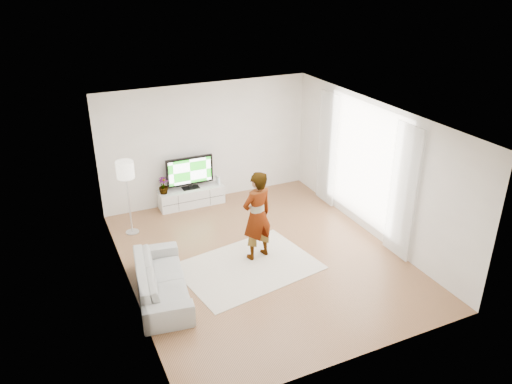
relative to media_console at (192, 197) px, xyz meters
name	(u,v)px	position (x,y,z in m)	size (l,w,h in m)	color
floor	(262,258)	(0.51, -2.76, -0.21)	(6.00, 6.00, 0.00)	#A8714C
ceiling	(263,118)	(0.51, -2.76, 2.59)	(6.00, 6.00, 0.00)	white
wall_left	(124,219)	(-1.99, -2.76, 1.19)	(0.02, 6.00, 2.80)	white
wall_right	(374,170)	(3.01, -2.76, 1.19)	(0.02, 6.00, 2.80)	white
wall_back	(207,143)	(0.51, 0.24, 1.19)	(5.00, 0.02, 2.80)	white
wall_front	(359,278)	(0.51, -5.76, 1.19)	(5.00, 0.02, 2.80)	white
window	(365,163)	(2.99, -2.46, 1.24)	(0.01, 2.60, 2.50)	white
curtain_near	(403,192)	(2.91, -3.76, 1.14)	(0.04, 0.70, 2.60)	white
curtain_far	(327,149)	(2.91, -1.16, 1.14)	(0.04, 0.70, 2.60)	white
media_console	(192,197)	(0.00, 0.00, 0.00)	(1.52, 0.43, 0.43)	white
television	(190,172)	(0.00, 0.03, 0.63)	(1.10, 0.22, 0.77)	black
game_console	(218,180)	(0.67, 0.00, 0.31)	(0.07, 0.15, 0.20)	white
potted_plant	(163,186)	(-0.65, 0.00, 0.41)	(0.22, 0.22, 0.39)	#3F7238
rug	(248,267)	(0.14, -2.96, -0.21)	(2.45, 1.77, 0.01)	beige
player	(257,216)	(0.44, -2.70, 0.68)	(0.65, 0.42, 1.77)	#334772
sofa	(162,280)	(-1.54, -3.11, 0.09)	(2.06, 0.81, 0.60)	#AFB0AB
floor_lamp	(125,173)	(-1.56, -0.72, 1.15)	(0.36, 0.36, 1.61)	silver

